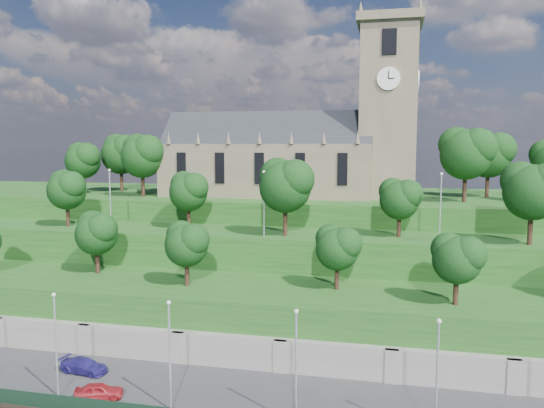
# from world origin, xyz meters

# --- Properties ---
(promenade) EXTENTS (160.00, 12.00, 2.00)m
(promenade) POSITION_xyz_m (0.00, 6.00, 1.00)
(promenade) COLOR #2D2D30
(promenade) RESTS_ON ground
(retaining_wall) EXTENTS (160.00, 2.10, 5.00)m
(retaining_wall) POSITION_xyz_m (0.00, 11.97, 2.50)
(retaining_wall) COLOR slate
(retaining_wall) RESTS_ON ground
(embankment_lower) EXTENTS (160.00, 12.00, 8.00)m
(embankment_lower) POSITION_xyz_m (0.00, 18.00, 4.00)
(embankment_lower) COLOR #1A4517
(embankment_lower) RESTS_ON ground
(embankment_upper) EXTENTS (160.00, 10.00, 12.00)m
(embankment_upper) POSITION_xyz_m (0.00, 29.00, 6.00)
(embankment_upper) COLOR #1A4517
(embankment_upper) RESTS_ON ground
(hilltop) EXTENTS (160.00, 32.00, 15.00)m
(hilltop) POSITION_xyz_m (0.00, 50.00, 7.50)
(hilltop) COLOR #1A4517
(hilltop) RESTS_ON ground
(church) EXTENTS (38.60, 12.35, 27.60)m
(church) POSITION_xyz_m (0.79, 45.98, 22.52)
(church) COLOR brown
(church) RESTS_ON hilltop
(trees_lower) EXTENTS (69.51, 8.67, 7.24)m
(trees_lower) POSITION_xyz_m (2.26, 18.17, 12.65)
(trees_lower) COLOR black
(trees_lower) RESTS_ON embankment_lower
(trees_upper) EXTENTS (63.14, 8.63, 9.35)m
(trees_upper) POSITION_xyz_m (4.72, 27.86, 17.73)
(trees_upper) COLOR black
(trees_upper) RESTS_ON embankment_upper
(trees_hilltop) EXTENTS (76.11, 16.51, 10.35)m
(trees_hilltop) POSITION_xyz_m (2.17, 44.52, 21.51)
(trees_hilltop) COLOR black
(trees_hilltop) RESTS_ON hilltop
(lamp_posts_promenade) EXTENTS (60.36, 0.36, 8.87)m
(lamp_posts_promenade) POSITION_xyz_m (-2.00, 2.50, 7.06)
(lamp_posts_promenade) COLOR #B2B2B7
(lamp_posts_promenade) RESTS_ON promenade
(lamp_posts_upper) EXTENTS (40.36, 0.36, 7.84)m
(lamp_posts_upper) POSITION_xyz_m (-0.00, 26.00, 16.53)
(lamp_posts_upper) COLOR #B2B2B7
(lamp_posts_upper) RESTS_ON embankment_upper
(car_left) EXTENTS (4.18, 2.75, 1.32)m
(car_left) POSITION_xyz_m (-8.49, 2.91, 2.66)
(car_left) COLOR maroon
(car_left) RESTS_ON promenade
(car_right) EXTENTS (4.73, 2.35, 1.32)m
(car_right) POSITION_xyz_m (-12.55, 7.21, 2.66)
(car_right) COLOR navy
(car_right) RESTS_ON promenade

